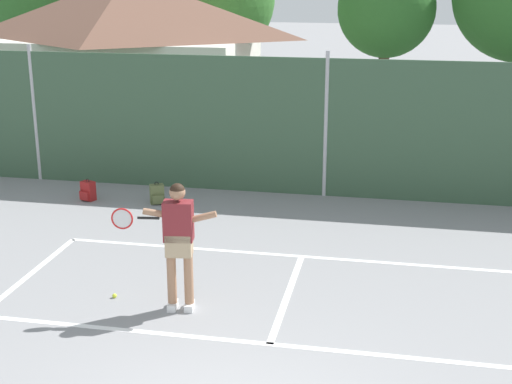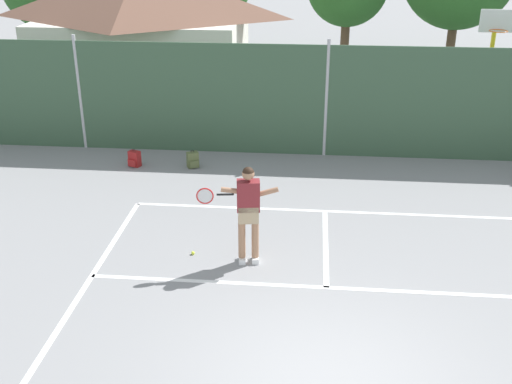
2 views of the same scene
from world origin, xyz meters
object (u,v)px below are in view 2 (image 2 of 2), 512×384
(basketball_hoop, at_px, (491,56))
(backpack_red, at_px, (134,159))
(tennis_ball, at_px, (193,253))
(tennis_player, at_px, (248,207))
(backpack_olive, at_px, (193,160))

(basketball_hoop, xyz_separation_m, backpack_red, (-9.25, -3.24, -2.12))
(tennis_ball, relative_size, backpack_red, 0.14)
(tennis_ball, bearing_deg, tennis_player, -8.83)
(basketball_hoop, relative_size, backpack_red, 7.67)
(tennis_ball, height_order, backpack_red, backpack_red)
(basketball_hoop, bearing_deg, tennis_ball, -132.59)
(tennis_player, distance_m, backpack_olive, 5.00)
(backpack_red, height_order, backpack_olive, same)
(tennis_player, bearing_deg, tennis_ball, 171.17)
(basketball_hoop, height_order, tennis_player, basketball_hoop)
(tennis_player, xyz_separation_m, backpack_red, (-3.35, 4.49, -0.92))
(tennis_player, relative_size, backpack_red, 4.01)
(tennis_ball, bearing_deg, backpack_olive, 100.58)
(tennis_ball, bearing_deg, basketball_hoop, 47.41)
(basketball_hoop, distance_m, backpack_olive, 8.65)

